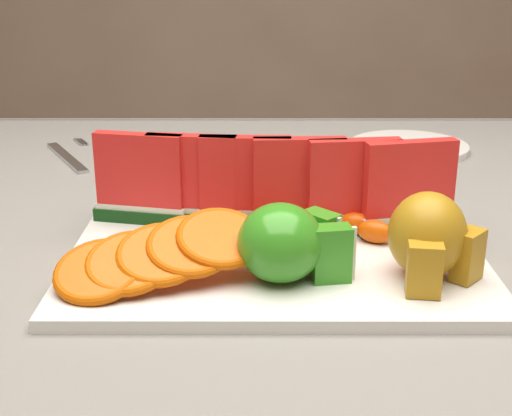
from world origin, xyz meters
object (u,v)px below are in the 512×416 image
at_px(apple_cluster, 288,243).
at_px(side_plate, 409,147).
at_px(platter, 275,253).
at_px(pear_cluster, 429,238).
at_px(fork, 68,156).

bearing_deg(apple_cluster, side_plate, 66.66).
bearing_deg(side_plate, apple_cluster, -113.34).
distance_m(platter, pear_cluster, 0.16).
bearing_deg(apple_cluster, platter, 98.06).
height_order(platter, side_plate, platter).
xyz_separation_m(apple_cluster, side_plate, (0.20, 0.47, -0.04)).
height_order(pear_cluster, side_plate, pear_cluster).
bearing_deg(side_plate, pear_cluster, -99.55).
bearing_deg(side_plate, platter, -117.76).
relative_size(side_plate, fork, 1.27).
distance_m(apple_cluster, fork, 0.53).
bearing_deg(pear_cluster, side_plate, 80.45).
xyz_separation_m(pear_cluster, fork, (-0.43, 0.43, -0.05)).
xyz_separation_m(apple_cluster, fork, (-0.31, 0.43, -0.04)).
height_order(apple_cluster, pear_cluster, pear_cluster).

